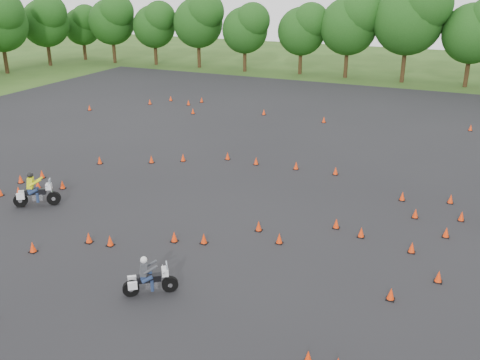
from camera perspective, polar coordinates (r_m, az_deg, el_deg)
The scene contains 6 objects.
ground at distance 23.77m, azimuth -3.93°, elevation -5.88°, with size 140.00×140.00×0.00m, color #2D5119.
asphalt_pad at distance 28.72m, azimuth 1.62°, elevation -0.91°, with size 62.00×62.00×0.00m, color black.
treeline at distance 54.45m, azimuth 16.02°, elevation 13.83°, with size 87.02×32.59×11.15m.
traffic_cones at distance 28.22m, azimuth -0.08°, elevation -0.81°, with size 36.28×33.68×0.45m.
rider_grey at distance 19.55m, azimuth -9.60°, elevation -9.96°, with size 1.98×0.61×1.53m, color #393B40, non-canonical shape.
rider_yellow at distance 28.09m, azimuth -20.96°, elevation -0.98°, with size 2.25×0.69×1.73m, color yellow, non-canonical shape.
Camera 1 is at (10.05, -18.66, 10.75)m, focal length 40.00 mm.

